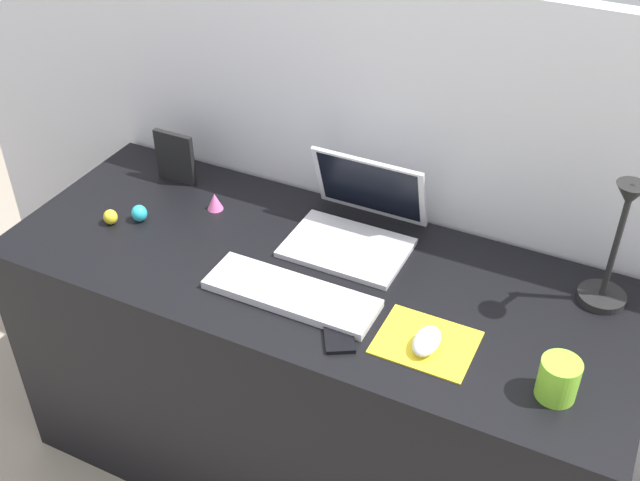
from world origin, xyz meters
TOP-DOWN VIEW (x-y plane):
  - ground_plane at (0.00, 0.00)m, footprint 6.00×6.00m
  - back_wall at (0.00, 0.35)m, footprint 2.77×0.05m
  - desk at (0.00, 0.00)m, footprint 1.57×0.61m
  - laptop at (0.04, 0.16)m, footprint 0.30×0.28m
  - keyboard at (0.00, -0.12)m, footprint 0.41×0.13m
  - mousepad at (0.33, -0.12)m, footprint 0.21×0.17m
  - mouse at (0.34, -0.14)m, footprint 0.06×0.10m
  - cell_phone at (0.15, -0.18)m, footprint 0.12×0.14m
  - desk_lamp at (0.64, 0.16)m, footprint 0.11×0.15m
  - picture_frame at (-0.53, 0.19)m, footprint 0.12×0.02m
  - coffee_mug at (0.61, -0.15)m, footprint 0.08×0.08m
  - toy_figurine_cyan at (-0.50, -0.02)m, footprint 0.04×0.04m
  - toy_figurine_yellow at (-0.56, -0.06)m, footprint 0.04×0.04m
  - toy_figurine_pink at (-0.35, 0.11)m, footprint 0.04×0.04m

SIDE VIEW (x-z plane):
  - ground_plane at x=0.00m, z-range 0.00..0.00m
  - desk at x=0.00m, z-range 0.00..0.74m
  - back_wall at x=0.00m, z-range 0.00..1.36m
  - mousepad at x=0.33m, z-range 0.74..0.74m
  - cell_phone at x=0.15m, z-range 0.74..0.75m
  - keyboard at x=0.00m, z-range 0.74..0.76m
  - toy_figurine_yellow at x=-0.56m, z-range 0.74..0.78m
  - mouse at x=0.34m, z-range 0.74..0.78m
  - toy_figurine_cyan at x=-0.50m, z-range 0.74..0.79m
  - toy_figurine_pink at x=-0.35m, z-range 0.74..0.79m
  - coffee_mug at x=0.61m, z-range 0.74..0.83m
  - laptop at x=0.04m, z-range 0.69..0.90m
  - picture_frame at x=-0.53m, z-range 0.74..0.89m
  - desk_lamp at x=0.64m, z-range 0.73..1.08m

